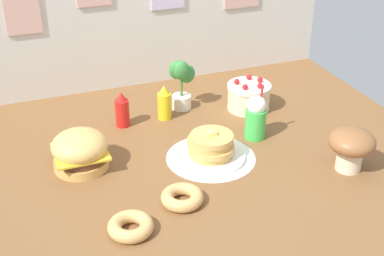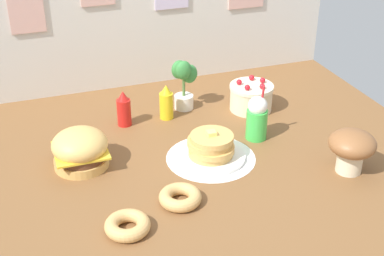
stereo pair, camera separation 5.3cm
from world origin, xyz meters
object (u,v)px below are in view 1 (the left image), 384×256
object	(u,v)px
pancake_stack	(211,148)
potted_plant	(182,82)
ketchup_bottle	(122,110)
burger	(80,151)
donut_pink_glaze	(131,226)
layer_cake	(249,96)
donut_chocolate	(182,197)
cream_soda_cup	(256,117)
mustard_bottle	(165,103)
mushroom_stool	(351,145)

from	to	relation	value
pancake_stack	potted_plant	world-z (taller)	potted_plant
pancake_stack	ketchup_bottle	distance (m)	0.57
burger	donut_pink_glaze	world-z (taller)	burger
layer_cake	donut_chocolate	bearing A→B (deg)	-132.93
pancake_stack	ketchup_bottle	xyz separation A→B (m)	(-0.32, 0.48, 0.03)
potted_plant	donut_chocolate	bearing A→B (deg)	-109.86
cream_soda_cup	donut_chocolate	size ratio (longest dim) A/B	1.61
mustard_bottle	potted_plant	world-z (taller)	potted_plant
mustard_bottle	donut_chocolate	world-z (taller)	mustard_bottle
burger	mushroom_stool	size ratio (longest dim) A/B	1.21
cream_soda_cup	mushroom_stool	distance (m)	0.51
layer_cake	mushroom_stool	bearing A→B (deg)	-77.84
potted_plant	burger	bearing A→B (deg)	-147.64
donut_pink_glaze	mushroom_stool	world-z (taller)	mushroom_stool
pancake_stack	donut_pink_glaze	bearing A→B (deg)	-141.88
pancake_stack	mushroom_stool	bearing A→B (deg)	-29.43
burger	donut_chocolate	size ratio (longest dim) A/B	1.43
donut_chocolate	mushroom_stool	xyz separation A→B (m)	(0.82, -0.03, 0.10)
donut_pink_glaze	donut_chocolate	world-z (taller)	same
pancake_stack	ketchup_bottle	world-z (taller)	ketchup_bottle
potted_plant	mushroom_stool	world-z (taller)	potted_plant
layer_cake	potted_plant	bearing A→B (deg)	158.39
donut_chocolate	potted_plant	size ratio (longest dim) A/B	0.61
mustard_bottle	mushroom_stool	xyz separation A→B (m)	(0.64, -0.80, 0.04)
ketchup_bottle	donut_pink_glaze	distance (m)	0.90
ketchup_bottle	pancake_stack	bearing A→B (deg)	-56.47
cream_soda_cup	potted_plant	distance (m)	0.51
burger	ketchup_bottle	size ratio (longest dim) A/B	1.33
burger	donut_chocolate	distance (m)	0.56
mushroom_stool	mustard_bottle	bearing A→B (deg)	128.82
layer_cake	ketchup_bottle	bearing A→B (deg)	175.48
ketchup_bottle	mustard_bottle	world-z (taller)	same
ketchup_bottle	donut_chocolate	distance (m)	0.77
burger	potted_plant	world-z (taller)	potted_plant
donut_pink_glaze	potted_plant	world-z (taller)	potted_plant
pancake_stack	ketchup_bottle	bearing A→B (deg)	123.53
cream_soda_cup	mushroom_stool	world-z (taller)	cream_soda_cup
layer_cake	donut_pink_glaze	xyz separation A→B (m)	(-0.92, -0.82, -0.05)
layer_cake	mushroom_stool	xyz separation A→B (m)	(0.16, -0.74, 0.05)
ketchup_bottle	burger	bearing A→B (deg)	-130.76
cream_soda_cup	donut_pink_glaze	world-z (taller)	cream_soda_cup
donut_pink_glaze	pancake_stack	bearing A→B (deg)	38.12
burger	cream_soda_cup	xyz separation A→B (m)	(0.89, -0.04, 0.03)
ketchup_bottle	mushroom_stool	bearing A→B (deg)	-42.06
pancake_stack	cream_soda_cup	size ratio (longest dim) A/B	1.13
burger	layer_cake	xyz separation A→B (m)	(1.01, 0.28, -0.01)
burger	potted_plant	size ratio (longest dim) A/B	0.87
ketchup_bottle	donut_pink_glaze	world-z (taller)	ketchup_bottle
ketchup_bottle	donut_pink_glaze	bearing A→B (deg)	-102.51
mustard_bottle	donut_chocolate	distance (m)	0.79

